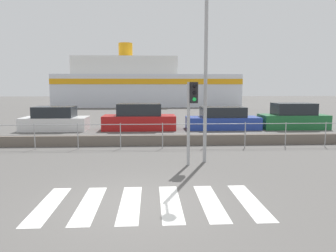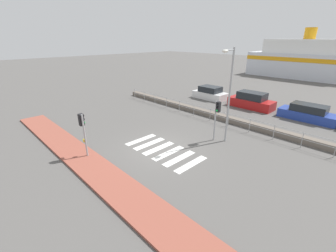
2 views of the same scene
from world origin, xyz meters
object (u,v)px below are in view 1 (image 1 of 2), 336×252
(ferry_boat, at_px, (143,86))
(parked_car_green, at_px, (293,118))
(traffic_light_far, at_px, (192,105))
(streetlamp, at_px, (207,51))
(parked_car_red, at_px, (139,119))
(parked_car_blue, at_px, (223,120))
(parked_car_white, at_px, (55,120))

(ferry_boat, height_order, parked_car_green, ferry_boat)
(traffic_light_far, distance_m, ferry_boat, 32.94)
(streetlamp, distance_m, parked_car_green, 11.71)
(parked_car_red, bearing_deg, ferry_boat, 90.65)
(parked_car_blue, bearing_deg, traffic_light_far, -108.52)
(traffic_light_far, xyz_separation_m, ferry_boat, (-2.30, 32.86, 0.70))
(traffic_light_far, xyz_separation_m, streetlamp, (0.51, 0.24, 1.74))
(parked_car_white, distance_m, parked_car_red, 5.01)
(traffic_light_far, height_order, parked_car_red, traffic_light_far)
(streetlamp, height_order, parked_car_green, streetlamp)
(ferry_boat, relative_size, parked_car_red, 5.42)
(traffic_light_far, distance_m, parked_car_red, 9.45)
(ferry_boat, bearing_deg, streetlamp, -85.07)
(traffic_light_far, bearing_deg, parked_car_red, 102.55)
(traffic_light_far, height_order, streetlamp, streetlamp)
(parked_car_white, bearing_deg, ferry_boat, 78.71)
(parked_car_white, height_order, parked_car_blue, parked_car_white)
(ferry_boat, bearing_deg, parked_car_red, -89.35)
(ferry_boat, relative_size, parked_car_green, 5.88)
(parked_car_white, relative_size, parked_car_blue, 0.86)
(ferry_boat, bearing_deg, parked_car_white, -101.29)
(streetlamp, height_order, parked_car_white, streetlamp)
(streetlamp, height_order, ferry_boat, ferry_boat)
(parked_car_blue, bearing_deg, parked_car_white, 180.00)
(streetlamp, bearing_deg, parked_car_red, 105.98)
(traffic_light_far, distance_m, streetlamp, 1.83)
(parked_car_white, xyz_separation_m, parked_car_red, (5.00, 0.00, 0.07))
(parked_car_blue, height_order, parked_car_green, parked_car_green)
(parked_car_red, bearing_deg, parked_car_white, 180.00)
(parked_car_red, height_order, parked_car_green, parked_car_green)
(traffic_light_far, height_order, ferry_boat, ferry_boat)
(streetlamp, distance_m, parked_car_blue, 9.79)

